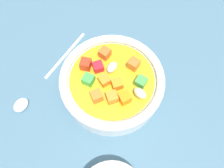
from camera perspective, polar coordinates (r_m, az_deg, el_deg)
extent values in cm
cube|color=#42667A|center=(45.85, 0.00, -1.95)|extent=(140.00, 140.00, 2.00)
cylinder|color=white|center=(42.94, 0.00, -0.25)|extent=(18.49, 18.49, 4.39)
torus|color=white|center=(40.55, 0.00, 1.35)|extent=(18.92, 18.92, 1.54)
cylinder|color=gold|center=(40.78, 0.00, 1.18)|extent=(15.29, 15.29, 0.40)
cube|color=green|center=(39.79, -5.91, 1.09)|extent=(2.36, 2.36, 1.70)
cube|color=orange|center=(38.17, -0.58, -3.34)|extent=(2.24, 2.24, 1.79)
cube|color=red|center=(41.04, -3.49, 4.32)|extent=(2.25, 2.25, 1.41)
cube|color=orange|center=(39.29, 1.27, 0.02)|extent=(2.22, 2.22, 1.60)
cube|color=orange|center=(41.15, 5.42, 4.98)|extent=(2.46, 2.46, 1.88)
cube|color=orange|center=(38.09, 3.17, -3.50)|extent=(2.38, 2.38, 1.97)
ellipsoid|color=beige|center=(41.10, -0.06, 4.23)|extent=(2.67, 2.94, 1.09)
cube|color=#D95D23|center=(42.24, -1.82, 7.68)|extent=(2.46, 2.46, 1.81)
ellipsoid|color=beige|center=(38.81, 6.99, -2.30)|extent=(2.90, 2.84, 1.68)
cube|color=green|center=(39.83, 7.24, 0.60)|extent=(2.42, 2.42, 1.52)
cube|color=orange|center=(39.69, -1.85, 0.95)|extent=(2.44, 2.44, 1.46)
cube|color=red|center=(41.16, -6.57, 4.92)|extent=(2.11, 2.11, 1.97)
cube|color=orange|center=(38.31, -3.87, -3.03)|extent=(2.32, 2.32, 1.85)
cylinder|color=silver|center=(49.47, -11.64, 7.23)|extent=(7.67, 11.46, 0.64)
ellipsoid|color=silver|center=(46.48, -21.79, -4.89)|extent=(3.70, 3.89, 1.04)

